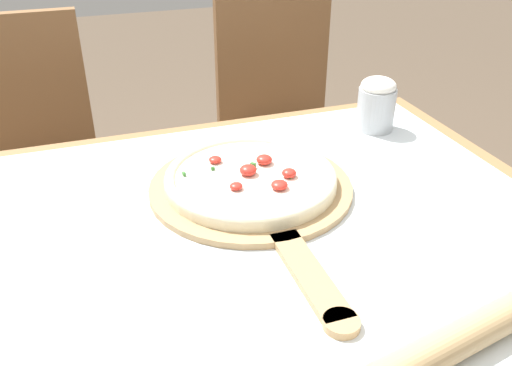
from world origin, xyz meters
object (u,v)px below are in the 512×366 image
(pizza_peel, at_px, (255,193))
(flour_cup, at_px, (377,103))
(chair_right, at_px, (281,119))
(chair_left, at_px, (30,153))
(pizza, at_px, (251,178))
(rolling_pin, at_px, (427,356))

(pizza_peel, relative_size, flour_cup, 4.76)
(chair_right, bearing_deg, chair_left, -178.65)
(flour_cup, bearing_deg, pizza_peel, -151.66)
(pizza, bearing_deg, chair_left, 120.98)
(rolling_pin, bearing_deg, chair_right, 76.51)
(pizza_peel, height_order, chair_left, chair_left)
(rolling_pin, relative_size, chair_right, 0.47)
(flour_cup, bearing_deg, chair_right, 90.66)
(chair_left, height_order, chair_right, same)
(rolling_pin, relative_size, flour_cup, 3.47)
(chair_left, relative_size, flour_cup, 7.46)
(pizza, distance_m, chair_right, 0.83)
(pizza_peel, distance_m, chair_right, 0.85)
(pizza_peel, bearing_deg, pizza, 89.32)
(pizza, relative_size, flour_cup, 2.58)
(rolling_pin, height_order, flour_cup, flour_cup)
(rolling_pin, bearing_deg, pizza_peel, 97.87)
(rolling_pin, bearing_deg, chair_left, 112.67)
(pizza, xyz_separation_m, chair_right, (0.35, 0.72, -0.22))
(chair_right, bearing_deg, flour_cup, -87.98)
(pizza, bearing_deg, rolling_pin, -82.54)
(rolling_pin, distance_m, chair_right, 1.24)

